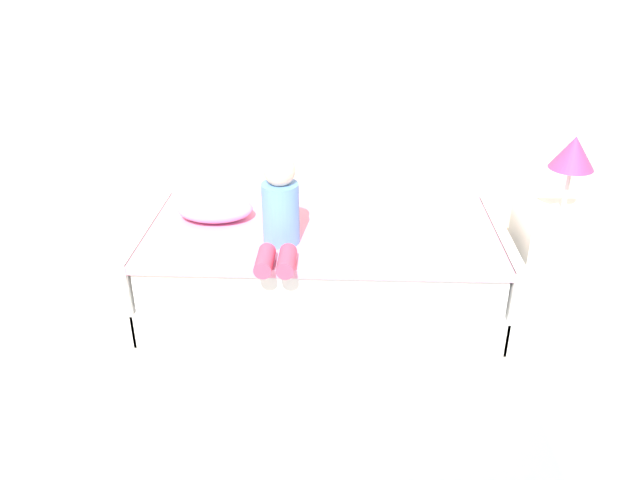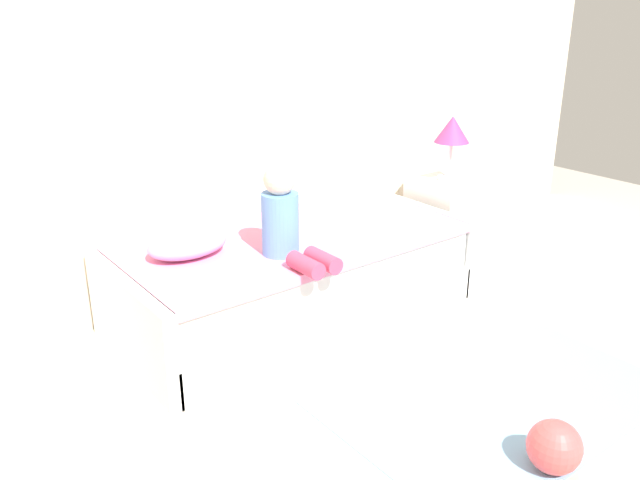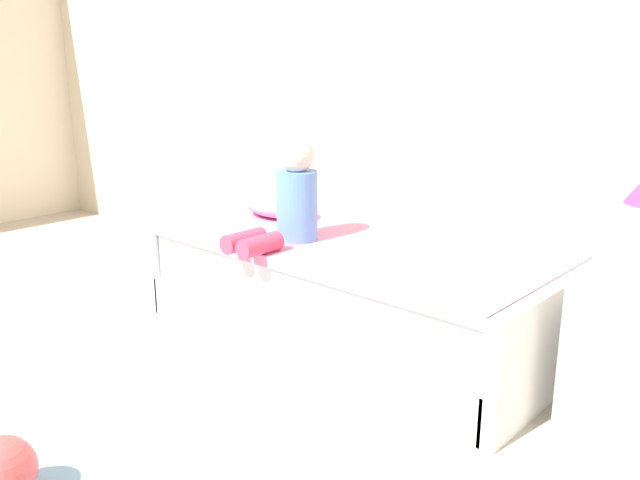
{
  "view_description": "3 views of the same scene",
  "coord_description": "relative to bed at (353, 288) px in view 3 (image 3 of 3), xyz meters",
  "views": [
    {
      "loc": [
        0.29,
        -1.22,
        2.06
      ],
      "look_at": [
        0.17,
        1.75,
        0.55
      ],
      "focal_mm": 35.2,
      "sensor_mm": 36.0,
      "label": 1
    },
    {
      "loc": [
        -1.88,
        -0.92,
        1.82
      ],
      "look_at": [
        0.17,
        1.75,
        0.55
      ],
      "focal_mm": 36.68,
      "sensor_mm": 36.0,
      "label": 2
    },
    {
      "loc": [
        2.16,
        -0.47,
        1.37
      ],
      "look_at": [
        0.17,
        1.75,
        0.55
      ],
      "focal_mm": 37.51,
      "sensor_mm": 36.0,
      "label": 3
    }
  ],
  "objects": [
    {
      "name": "bed",
      "position": [
        0.0,
        0.0,
        0.0
      ],
      "size": [
        2.11,
        1.0,
        0.5
      ],
      "color": "white",
      "rests_on": "ground"
    },
    {
      "name": "child_figure",
      "position": [
        -0.21,
        -0.23,
        0.46
      ],
      "size": [
        0.2,
        0.51,
        0.5
      ],
      "color": "#598CD1",
      "rests_on": "bed"
    },
    {
      "name": "nightstand",
      "position": [
        1.35,
        0.03,
        0.05
      ],
      "size": [
        0.44,
        0.44,
        0.6
      ],
      "primitive_type": "cube",
      "color": "white",
      "rests_on": "ground"
    },
    {
      "name": "area_rug",
      "position": [
        0.26,
        -1.3,
        -0.24
      ],
      "size": [
        1.6,
        1.1,
        0.01
      ],
      "primitive_type": "cube",
      "color": "#7AA8CC",
      "rests_on": "ground"
    },
    {
      "name": "wall_rear",
      "position": [
        -0.17,
        0.6,
        1.2
      ],
      "size": [
        7.2,
        0.1,
        2.9
      ],
      "primitive_type": "cube",
      "color": "beige",
      "rests_on": "ground"
    },
    {
      "name": "toy_ball",
      "position": [
        0.02,
        -1.78,
        -0.13
      ],
      "size": [
        0.22,
        0.22,
        0.22
      ],
      "primitive_type": "sphere",
      "color": "#E54C4C",
      "rests_on": "ground"
    },
    {
      "name": "pillow",
      "position": [
        -0.63,
        0.1,
        0.32
      ],
      "size": [
        0.44,
        0.3,
        0.13
      ],
      "primitive_type": "ellipsoid",
      "color": "#EA8CC6",
      "rests_on": "bed"
    }
  ]
}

